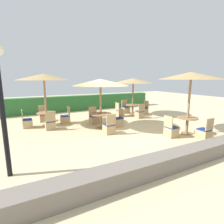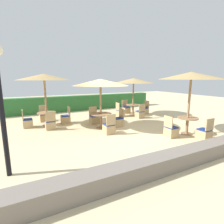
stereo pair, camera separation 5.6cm
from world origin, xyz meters
name	(u,v)px [view 1 (the left image)]	position (x,y,z in m)	size (l,w,h in m)	color
ground_plane	(118,133)	(0.00, 0.00, 0.00)	(40.00, 40.00, 0.00)	beige
hedge_row	(76,103)	(0.00, 6.66, 0.58)	(13.00, 0.70, 1.15)	#2D6B33
stone_border	(177,159)	(0.00, -3.41, 0.23)	(10.00, 0.56, 0.46)	slate
parasol_center	(100,83)	(-0.34, 1.15, 2.28)	(2.73, 2.73, 2.45)	#93704C
round_table_center	(101,117)	(-0.34, 1.15, 0.59)	(1.07, 1.07, 0.75)	#93704C
patio_chair_center_south	(109,128)	(-0.36, 0.18, 0.26)	(0.46, 0.46, 0.93)	tan
patio_chair_center_north	(94,119)	(-0.30, 2.20, 0.26)	(0.46, 0.46, 0.93)	tan
patio_chair_center_east	(118,121)	(0.64, 1.10, 0.26)	(0.46, 0.46, 0.93)	tan
parasol_back_left	(44,77)	(-2.67, 3.03, 2.54)	(2.74, 2.74, 2.71)	#93704C
round_table_back_left	(47,115)	(-2.67, 3.03, 0.54)	(0.97, 0.97, 0.70)	#93704C
patio_chair_back_left_north	(44,117)	(-2.72, 4.02, 0.26)	(0.46, 0.46, 0.93)	tan
patio_chair_back_left_west	(27,123)	(-3.63, 2.99, 0.26)	(0.46, 0.46, 0.93)	tan
patio_chair_back_left_east	(66,119)	(-1.69, 2.98, 0.26)	(0.46, 0.46, 0.93)	tan
patio_chair_back_left_south	(50,124)	(-2.64, 2.11, 0.26)	(0.46, 0.46, 0.93)	tan
parasol_back_right	(133,81)	(2.87, 3.07, 2.32)	(2.72, 2.72, 2.49)	#93704C
round_table_back_right	(133,107)	(2.87, 3.07, 0.55)	(0.92, 0.92, 0.73)	#93704C
patio_chair_back_right_west	(120,113)	(1.89, 3.11, 0.26)	(0.46, 0.46, 0.93)	tan
patio_chair_back_right_east	(144,110)	(3.84, 3.06, 0.26)	(0.46, 0.46, 0.93)	tan
patio_chair_back_right_north	(126,109)	(2.87, 3.95, 0.26)	(0.46, 0.46, 0.93)	tan
patio_chair_back_right_south	(140,114)	(2.81, 2.17, 0.26)	(0.46, 0.46, 0.93)	tan
parasol_front_right	(191,76)	(2.74, -1.47, 2.58)	(2.75, 2.75, 2.75)	#93704C
round_table_front_right	(187,122)	(2.74, -1.47, 0.56)	(0.91, 0.91, 0.76)	#93704C
patio_chair_front_right_west	(171,131)	(1.80, -1.43, 0.26)	(0.46, 0.46, 0.93)	tan
patio_chair_front_right_south	(204,133)	(2.73, -2.33, 0.26)	(0.46, 0.46, 0.93)	tan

